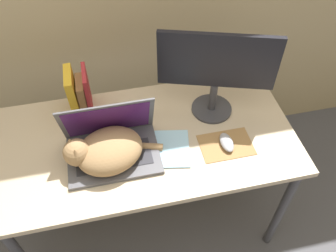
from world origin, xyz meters
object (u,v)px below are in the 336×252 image
(laptop, at_px, (112,144))
(cat, at_px, (105,151))
(computer_mouse, at_px, (227,142))
(book_row, at_px, (79,94))
(notepad, at_px, (168,149))
(external_monitor, at_px, (217,69))

(laptop, xyz_separation_m, cat, (-0.03, -0.04, 0.02))
(computer_mouse, distance_m, book_row, 0.72)
(laptop, distance_m, notepad, 0.25)
(external_monitor, distance_m, computer_mouse, 0.33)
(laptop, height_order, computer_mouse, laptop)
(external_monitor, distance_m, notepad, 0.41)
(notepad, bearing_deg, cat, -178.83)
(external_monitor, relative_size, book_row, 2.15)
(laptop, relative_size, computer_mouse, 3.58)
(laptop, distance_m, external_monitor, 0.57)
(computer_mouse, xyz_separation_m, notepad, (-0.26, 0.03, -0.01))
(book_row, bearing_deg, cat, -75.79)
(computer_mouse, bearing_deg, cat, 177.11)
(cat, height_order, notepad, cat)
(cat, relative_size, external_monitor, 0.84)
(external_monitor, bearing_deg, laptop, -162.91)
(external_monitor, xyz_separation_m, book_row, (-0.62, 0.13, -0.15))
(book_row, xyz_separation_m, notepad, (0.36, -0.33, -0.11))
(book_row, height_order, notepad, book_row)
(computer_mouse, relative_size, book_row, 0.47)
(cat, distance_m, computer_mouse, 0.54)
(computer_mouse, relative_size, notepad, 0.46)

